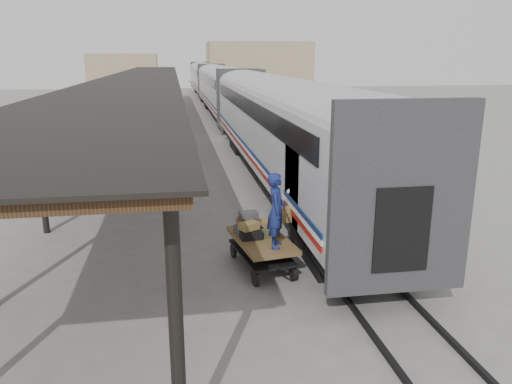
{
  "coord_description": "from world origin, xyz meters",
  "views": [
    {
      "loc": [
        -1.25,
        -12.95,
        5.44
      ],
      "look_at": [
        0.96,
        0.63,
        1.7
      ],
      "focal_mm": 35.0,
      "sensor_mm": 36.0,
      "label": 1
    }
  ],
  "objects": [
    {
      "name": "rails",
      "position": [
        3.2,
        34.0,
        0.06
      ],
      "size": [
        1.54,
        150.0,
        0.12
      ],
      "color": "black",
      "rests_on": "ground"
    },
    {
      "name": "pedestrian",
      "position": [
        -1.82,
        16.19,
        0.95
      ],
      "size": [
        1.19,
        0.69,
        1.9
      ],
      "primitive_type": "imported",
      "rotation": [
        0.0,
        0.0,
        2.93
      ],
      "color": "black",
      "rests_on": "ground"
    },
    {
      "name": "baggage_cart",
      "position": [
        0.87,
        -0.86,
        0.65
      ],
      "size": [
        1.63,
        2.58,
        0.86
      ],
      "rotation": [
        0.0,
        0.0,
        0.17
      ],
      "color": "brown",
      "rests_on": "ground"
    },
    {
      "name": "canopy",
      "position": [
        -3.4,
        24.0,
        4.0
      ],
      "size": [
        4.9,
        64.3,
        4.15
      ],
      "color": "#422B19",
      "rests_on": "ground"
    },
    {
      "name": "building_far",
      "position": [
        14.0,
        78.0,
        4.0
      ],
      "size": [
        18.0,
        10.0,
        8.0
      ],
      "primitive_type": "cube",
      "color": "tan",
      "rests_on": "ground"
    },
    {
      "name": "building_left",
      "position": [
        -10.0,
        82.0,
        3.0
      ],
      "size": [
        12.0,
        8.0,
        6.0
      ],
      "primitive_type": "cube",
      "color": "tan",
      "rests_on": "ground"
    },
    {
      "name": "porter",
      "position": [
        1.12,
        -1.51,
        1.8
      ],
      "size": [
        0.6,
        0.78,
        1.88
      ],
      "primitive_type": "imported",
      "rotation": [
        0.0,
        0.0,
        1.32
      ],
      "color": "navy",
      "rests_on": "baggage_cart"
    },
    {
      "name": "luggage_tug",
      "position": [
        -3.2,
        16.01,
        0.68
      ],
      "size": [
        1.08,
        1.7,
        1.48
      ],
      "rotation": [
        0.0,
        0.0,
        0.03
      ],
      "color": "maroon",
      "rests_on": "ground"
    },
    {
      "name": "ground",
      "position": [
        0.0,
        0.0,
        0.0
      ],
      "size": [
        160.0,
        160.0,
        0.0
      ],
      "primitive_type": "plane",
      "color": "slate",
      "rests_on": "ground"
    },
    {
      "name": "train",
      "position": [
        3.19,
        33.79,
        2.69
      ],
      "size": [
        3.45,
        76.01,
        4.01
      ],
      "color": "silver",
      "rests_on": "ground"
    },
    {
      "name": "suitcase_stack",
      "position": [
        0.71,
        -0.49,
        1.05
      ],
      "size": [
        1.2,
        1.24,
        0.59
      ],
      "rotation": [
        0.0,
        0.0,
        0.17
      ],
      "color": "#3D3D3F",
      "rests_on": "baggage_cart"
    }
  ]
}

